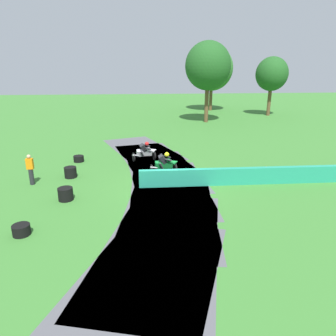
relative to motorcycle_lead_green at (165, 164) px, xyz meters
The scene contains 14 objects.
ground_plane 2.03m from the motorcycle_lead_green, 89.76° to the right, with size 120.00×120.00×0.00m, color #38752D.
track_asphalt 2.11m from the motorcycle_lead_green, 108.32° to the right, with size 7.10×24.89×0.01m.
safety_barrier 5.70m from the motorcycle_lead_green, 20.63° to the right, with size 0.30×13.68×0.90m, color #239375.
motorcycle_lead_green is the anchor object (origin of this frame).
motorcycle_chase_white 2.99m from the motorcycle_lead_green, 110.67° to the left, with size 1.72×1.07×1.43m.
tire_stack_near 8.62m from the motorcycle_lead_green, 132.84° to the right, with size 0.64×0.64×0.40m.
tire_stack_mid_a 5.89m from the motorcycle_lead_green, 146.75° to the right, with size 0.68×0.68×0.60m.
tire_stack_mid_b 5.34m from the motorcycle_lead_green, behind, with size 0.67×0.67×0.60m.
tire_stack_far 6.24m from the motorcycle_lead_green, 150.64° to the left, with size 0.66×0.66×0.40m.
track_marshal 7.19m from the motorcycle_lead_green, behind, with size 0.34×0.24×1.63m.
traffic_cone 5.93m from the motorcycle_lead_green, ahead, with size 0.28×0.28×0.44m, color orange.
tree_far_left 29.48m from the motorcycle_lead_green, 72.04° to the left, with size 5.79×5.79×8.83m.
tree_far_right 19.47m from the motorcycle_lead_green, 70.72° to the left, with size 4.92×4.92×8.66m.
tree_mid_rise 27.09m from the motorcycle_lead_green, 55.22° to the left, with size 3.96×3.96×7.23m.
Camera 1 is at (-1.46, -14.98, 5.87)m, focal length 33.17 mm.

